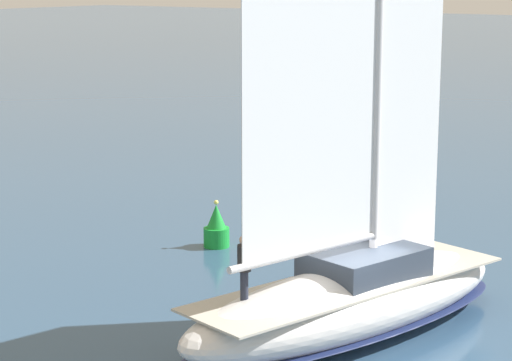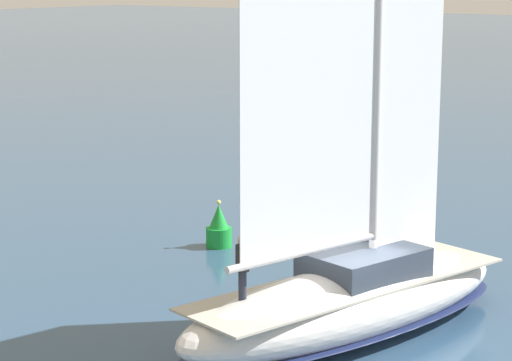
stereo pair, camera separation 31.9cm
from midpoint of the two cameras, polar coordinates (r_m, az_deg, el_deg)
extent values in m
plane|color=#2D4C6B|center=(26.75, 4.97, -8.83)|extent=(400.00, 400.00, 0.00)
ellipsoid|color=silver|center=(26.44, 5.00, -6.94)|extent=(11.37, 5.63, 1.86)
ellipsoid|color=#19234C|center=(26.61, 4.98, -7.99)|extent=(11.49, 5.69, 0.22)
cube|color=#BCB7A8|center=(26.27, 5.03, -5.82)|extent=(9.98, 4.84, 0.06)
cube|color=#333D4C|center=(26.53, 5.87, -4.73)|extent=(3.50, 2.83, 0.77)
cylinder|color=silver|center=(25.71, 6.69, 9.37)|extent=(0.22, 0.22, 13.70)
cylinder|color=silver|center=(24.88, 2.50, -4.09)|extent=(4.83, 1.38, 0.19)
cube|color=white|center=(24.10, 2.97, 8.95)|extent=(4.41, 1.13, 11.23)
cube|color=white|center=(26.98, 8.42, 2.85)|extent=(2.34, 0.61, 7.53)
cylinder|color=#232838|center=(24.26, -1.05, -6.15)|extent=(0.24, 0.24, 0.85)
cylinder|color=#262628|center=(24.04, -1.06, -4.45)|extent=(0.41, 0.41, 0.65)
sphere|color=tan|center=(23.92, -1.07, -3.43)|extent=(0.24, 0.24, 0.24)
cylinder|color=green|center=(34.95, -2.54, -3.25)|extent=(0.91, 0.91, 0.68)
cone|color=green|center=(34.77, -2.55, -2.05)|extent=(0.68, 0.68, 0.83)
sphere|color=#F2F266|center=(34.65, -2.55, -1.26)|extent=(0.16, 0.16, 0.16)
camera|label=1|loc=(0.16, -90.33, -0.07)|focal=70.00mm
camera|label=2|loc=(0.16, 89.67, 0.07)|focal=70.00mm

